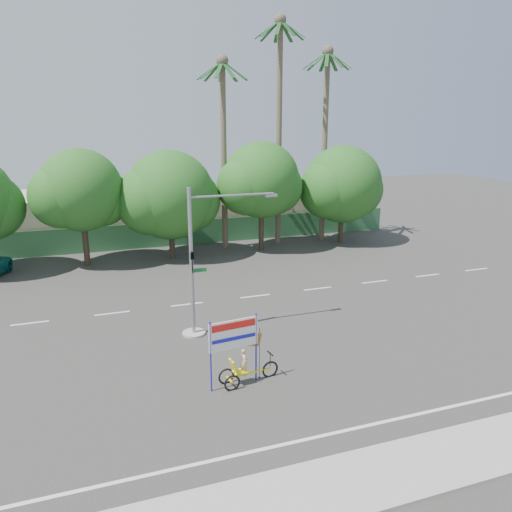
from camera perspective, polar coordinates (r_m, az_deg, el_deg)
name	(u,v)px	position (r m, az deg, el deg)	size (l,w,h in m)	color
ground	(273,363)	(21.44, 1.97, -12.12)	(120.00, 120.00, 0.00)	#33302D
sidewalk_near	(369,479)	(15.79, 12.82, -23.57)	(50.00, 2.40, 0.12)	gray
fence	(177,233)	(40.79, -9.06, 2.56)	(38.00, 0.08, 2.00)	#336B3D
building_left	(45,219)	(44.50, -22.99, 3.90)	(12.00, 8.00, 4.00)	beige
building_right	(252,209)	(46.90, -0.44, 5.40)	(14.00, 8.00, 3.60)	beige
tree_left	(80,193)	(36.02, -19.43, 6.77)	(6.66, 5.60, 8.07)	#473828
tree_center	(169,198)	(36.59, -9.89, 6.59)	(7.62, 6.40, 7.85)	#473828
tree_right	(261,183)	(38.25, 0.55, 8.36)	(6.90, 5.80, 8.36)	#473828
tree_far_right	(342,187)	(41.22, 9.81, 7.81)	(7.38, 6.20, 7.94)	#473828
palm_tall	(279,112)	(40.11, 2.67, 16.15)	(3.73, 3.79, 17.45)	#70604C
palm_mid	(325,126)	(41.77, 7.92, 14.53)	(3.73, 3.79, 15.45)	#70604C
palm_short	(223,134)	(38.66, -3.74, 13.78)	(3.73, 3.79, 14.45)	#70604C
traffic_signal	(198,275)	(23.27, -6.60, -2.18)	(4.72, 1.10, 7.00)	gray
trike_billboard	(241,357)	(19.40, -1.78, -11.44)	(2.88, 0.81, 2.84)	black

